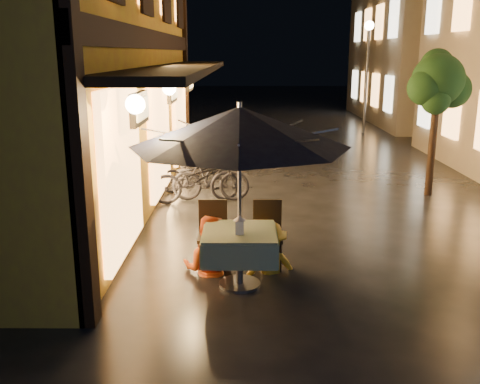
{
  "coord_description": "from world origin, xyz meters",
  "views": [
    {
      "loc": [
        -1.68,
        -7.0,
        3.05
      ],
      "look_at": [
        -1.74,
        0.29,
        1.15
      ],
      "focal_mm": 40.0,
      "sensor_mm": 36.0,
      "label": 1
    }
  ],
  "objects_px": {
    "person_orange": "(208,217)",
    "person_yellow": "(270,224)",
    "bicycle_0": "(196,179)",
    "table_lantern": "(240,224)",
    "patio_umbrella": "(240,127)",
    "cafe_table": "(240,244)"
  },
  "relations": [
    {
      "from": "person_yellow",
      "to": "bicycle_0",
      "type": "relative_size",
      "value": 0.75
    },
    {
      "from": "patio_umbrella",
      "to": "person_yellow",
      "type": "relative_size",
      "value": 2.02
    },
    {
      "from": "cafe_table",
      "to": "table_lantern",
      "type": "relative_size",
      "value": 3.96
    },
    {
      "from": "patio_umbrella",
      "to": "table_lantern",
      "type": "height_order",
      "value": "patio_umbrella"
    },
    {
      "from": "patio_umbrella",
      "to": "table_lantern",
      "type": "distance_m",
      "value": 1.24
    },
    {
      "from": "table_lantern",
      "to": "person_yellow",
      "type": "height_order",
      "value": "person_yellow"
    },
    {
      "from": "cafe_table",
      "to": "bicycle_0",
      "type": "bearing_deg",
      "value": 102.85
    },
    {
      "from": "cafe_table",
      "to": "person_orange",
      "type": "bearing_deg",
      "value": 131.05
    },
    {
      "from": "person_orange",
      "to": "person_yellow",
      "type": "height_order",
      "value": "person_orange"
    },
    {
      "from": "table_lantern",
      "to": "person_orange",
      "type": "distance_m",
      "value": 0.79
    },
    {
      "from": "person_orange",
      "to": "person_yellow",
      "type": "xyz_separation_m",
      "value": [
        0.87,
        -0.0,
        -0.1
      ]
    },
    {
      "from": "cafe_table",
      "to": "table_lantern",
      "type": "height_order",
      "value": "table_lantern"
    },
    {
      "from": "cafe_table",
      "to": "person_yellow",
      "type": "xyz_separation_m",
      "value": [
        0.42,
        0.51,
        0.12
      ]
    },
    {
      "from": "table_lantern",
      "to": "bicycle_0",
      "type": "distance_m",
      "value": 4.42
    },
    {
      "from": "patio_umbrella",
      "to": "person_yellow",
      "type": "distance_m",
      "value": 1.59
    },
    {
      "from": "person_orange",
      "to": "bicycle_0",
      "type": "xyz_separation_m",
      "value": [
        -0.5,
        3.65,
        -0.32
      ]
    },
    {
      "from": "patio_umbrella",
      "to": "cafe_table",
      "type": "bearing_deg",
      "value": -172.87
    },
    {
      "from": "bicycle_0",
      "to": "table_lantern",
      "type": "bearing_deg",
      "value": 177.68
    },
    {
      "from": "patio_umbrella",
      "to": "bicycle_0",
      "type": "xyz_separation_m",
      "value": [
        -0.95,
        4.17,
        -1.66
      ]
    },
    {
      "from": "patio_umbrella",
      "to": "person_orange",
      "type": "bearing_deg",
      "value": 131.05
    },
    {
      "from": "table_lantern",
      "to": "person_yellow",
      "type": "relative_size",
      "value": 0.18
    },
    {
      "from": "person_yellow",
      "to": "person_orange",
      "type": "bearing_deg",
      "value": -18.93
    }
  ]
}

